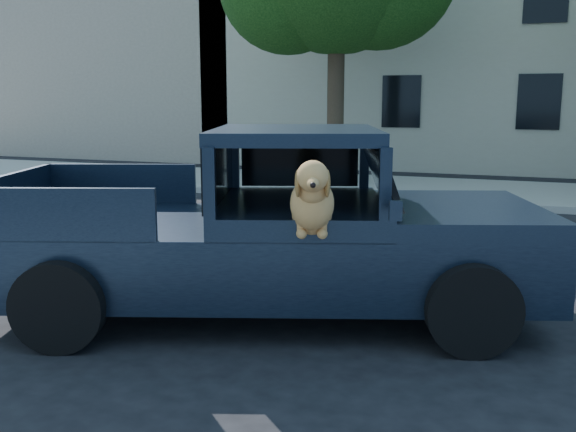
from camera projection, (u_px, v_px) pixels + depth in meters
name	position (u px, v px, depth m)	size (l,w,h in m)	color
ground	(442.00, 318.00, 6.87)	(120.00, 120.00, 0.00)	black
far_sidewalk	(490.00, 193.00, 15.34)	(60.00, 4.00, 0.15)	gray
building_left	(127.00, 56.00, 26.48)	(12.00, 6.00, 8.00)	tan
pickup_truck	(262.00, 253.00, 6.88)	(6.02, 3.86, 2.01)	black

